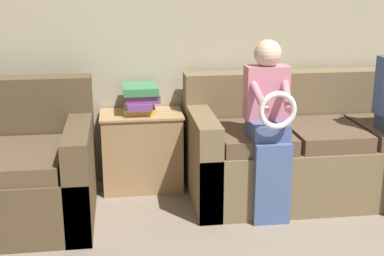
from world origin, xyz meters
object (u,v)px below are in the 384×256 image
(child_left_seated, at_px, (269,121))
(side_shelf, at_px, (142,150))
(couch_main, at_px, (316,151))
(book_stack, at_px, (140,98))

(child_left_seated, xyz_separation_m, side_shelf, (-0.81, 0.61, -0.36))
(couch_main, bearing_deg, side_shelf, 168.75)
(couch_main, relative_size, side_shelf, 3.10)
(couch_main, distance_m, child_left_seated, 0.69)
(couch_main, relative_size, book_stack, 6.24)
(couch_main, distance_m, book_stack, 1.37)
(couch_main, height_order, side_shelf, couch_main)
(couch_main, xyz_separation_m, side_shelf, (-1.29, 0.26, -0.02))
(couch_main, bearing_deg, child_left_seated, -143.29)
(child_left_seated, bearing_deg, side_shelf, 143.05)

